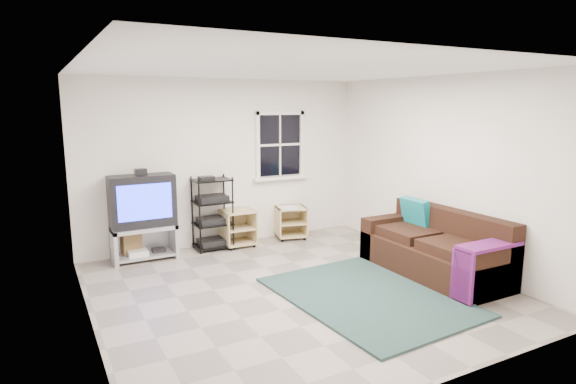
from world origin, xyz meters
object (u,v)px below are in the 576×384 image
tv_unit (143,210)px  side_table_left (237,226)px  av_rack (213,218)px  sofa (436,250)px  side_table_right (290,220)px

tv_unit → side_table_left: tv_unit is taller
av_rack → sofa: 3.31m
side_table_left → side_table_right: bearing=-0.7°
tv_unit → av_rack: size_ratio=1.17×
tv_unit → sofa: size_ratio=0.66×
side_table_right → av_rack: bearing=179.6°
av_rack → side_table_right: av_rack is taller
side_table_right → sofa: bearing=-71.3°
side_table_right → side_table_left: bearing=179.3°
tv_unit → av_rack: 1.07m
side_table_left → side_table_right: 0.95m
tv_unit → av_rack: bearing=1.2°
av_rack → sofa: bearing=-48.5°
side_table_left → side_table_right: size_ratio=0.98×
av_rack → sofa: av_rack is taller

